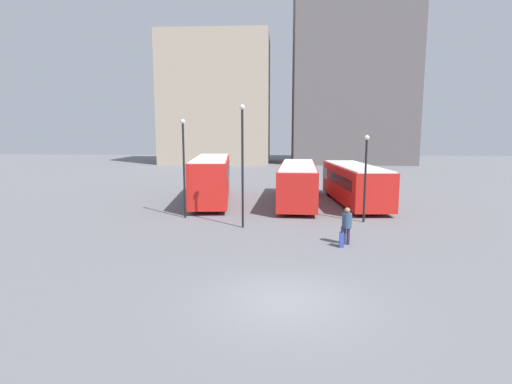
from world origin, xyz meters
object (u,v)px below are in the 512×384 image
traveler (347,223)px  lamp_post_1 (366,171)px  suitcase (342,239)px  lamp_post_0 (242,157)px  bus_1 (298,181)px  lamp_post_2 (184,161)px  bus_0 (212,178)px  bus_2 (354,183)px

traveler → lamp_post_1: (1.76, 4.72, 1.93)m
suitcase → lamp_post_0: size_ratio=0.15×
bus_1 → lamp_post_2: 9.34m
bus_1 → lamp_post_0: bearing=160.9°
lamp_post_2 → bus_0: bearing=83.6°
bus_2 → bus_0: bearing=85.1°
suitcase → lamp_post_1: (2.04, 5.15, 2.61)m
suitcase → bus_1: bearing=11.6°
bus_2 → lamp_post_1: lamp_post_1 is taller
bus_0 → lamp_post_0: 8.82m
bus_0 → bus_2: bus_0 is taller
bus_1 → bus_2: 4.04m
bus_1 → lamp_post_2: (-7.00, -5.89, 1.90)m
bus_0 → lamp_post_1: (9.83, -6.34, 1.17)m
suitcase → bus_0: bearing=38.7°
bus_1 → traveler: bus_1 is taller
traveler → lamp_post_0: (-5.04, 3.02, 2.76)m
bus_1 → traveler: size_ratio=6.80×
traveler → lamp_post_2: 10.49m
suitcase → lamp_post_0: 6.80m
bus_0 → bus_2: (10.38, -0.10, -0.27)m
bus_2 → suitcase: bearing=162.8°
bus_0 → traveler: (8.08, -11.06, -0.76)m
lamp_post_0 → lamp_post_1: (6.79, 1.70, -0.82)m
bus_0 → lamp_post_2: (-0.65, -5.76, 1.65)m
bus_0 → lamp_post_1: bearing=-129.1°
bus_1 → lamp_post_1: size_ratio=2.36×
bus_0 → suitcase: size_ratio=11.01×
bus_1 → bus_2: bearing=-90.4°
lamp_post_2 → bus_2: bearing=27.2°
lamp_post_0 → lamp_post_2: bearing=148.4°
bus_1 → traveler: bearing=-168.3°
suitcase → lamp_post_1: 6.12m
lamp_post_0 → lamp_post_2: lamp_post_0 is taller
bus_1 → lamp_post_1: 7.48m
lamp_post_0 → bus_0: bearing=110.7°
lamp_post_1 → lamp_post_2: 10.51m
bus_1 → lamp_post_1: bearing=-148.7°
lamp_post_2 → lamp_post_0: bearing=-31.6°
bus_0 → lamp_post_1: lamp_post_1 is taller
bus_1 → bus_2: size_ratio=1.10×
bus_0 → suitcase: bus_0 is taller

